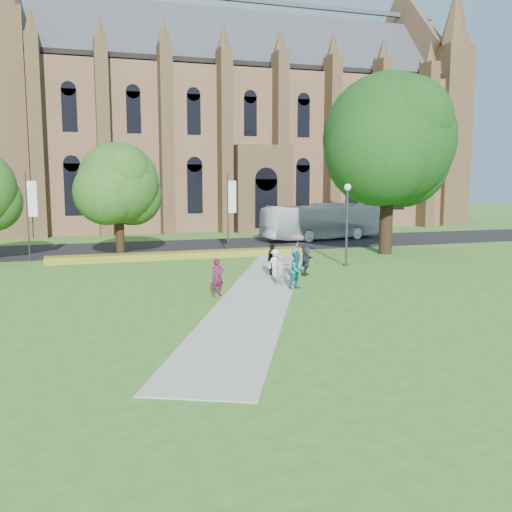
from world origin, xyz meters
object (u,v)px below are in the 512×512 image
object	(u,v)px
tour_coach	(322,222)
streetlamp	(347,215)
pedestrian_0	(217,277)
large_tree	(389,140)

from	to	relation	value
tour_coach	streetlamp	bearing A→B (deg)	149.71
streetlamp	pedestrian_0	xyz separation A→B (m)	(-10.18, -6.81, -2.36)
streetlamp	large_tree	world-z (taller)	large_tree
large_tree	tour_coach	bearing A→B (deg)	92.61
streetlamp	pedestrian_0	distance (m)	12.47
streetlamp	tour_coach	size ratio (longest dim) A/B	0.44
large_tree	tour_coach	distance (m)	12.39
large_tree	pedestrian_0	xyz separation A→B (m)	(-15.68, -11.31, -7.43)
streetlamp	large_tree	xyz separation A→B (m)	(5.50, 4.50, 5.07)
streetlamp	tour_coach	bearing A→B (deg)	71.38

